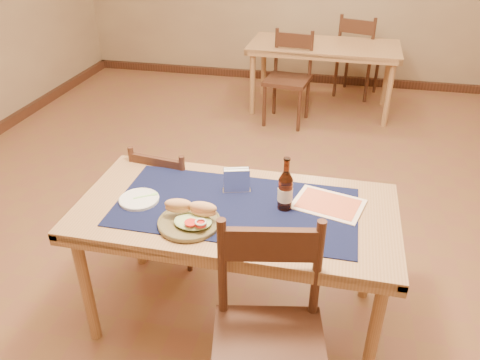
% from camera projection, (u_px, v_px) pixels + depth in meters
% --- Properties ---
extents(room, '(6.04, 7.04, 2.84)m').
position_uv_depth(room, '(266.00, 37.00, 2.69)').
color(room, brown).
rests_on(room, ground).
extents(main_table, '(1.60, 0.80, 0.75)m').
position_uv_depth(main_table, '(236.00, 220.00, 2.38)').
color(main_table, '#A47A4D').
rests_on(main_table, ground).
extents(placemat, '(1.20, 0.60, 0.01)m').
position_uv_depth(placemat, '(236.00, 207.00, 2.34)').
color(placemat, '#0E1135').
rests_on(placemat, main_table).
extents(baseboard, '(6.00, 7.00, 0.10)m').
position_uv_depth(baseboard, '(261.00, 227.00, 3.37)').
color(baseboard, '#422417').
rests_on(baseboard, ground).
extents(back_table, '(1.63, 0.84, 0.75)m').
position_uv_depth(back_table, '(324.00, 52.00, 5.12)').
color(back_table, '#A47A4D').
rests_on(back_table, ground).
extents(chair_main_far, '(0.44, 0.44, 0.84)m').
position_uv_depth(chair_main_far, '(172.00, 199.00, 2.98)').
color(chair_main_far, '#422417').
rests_on(chair_main_far, ground).
extents(chair_main_near, '(0.54, 0.54, 1.00)m').
position_uv_depth(chair_main_near, '(269.00, 338.00, 1.92)').
color(chair_main_near, '#422417').
rests_on(chair_main_near, ground).
extents(chair_back_near, '(0.49, 0.49, 0.95)m').
position_uv_depth(chair_back_near, '(289.00, 77.00, 4.92)').
color(chair_back_near, '#422417').
rests_on(chair_back_near, ground).
extents(chair_back_far, '(0.57, 0.57, 0.98)m').
position_uv_depth(chair_back_far, '(358.00, 55.00, 5.60)').
color(chair_back_far, '#422417').
rests_on(chair_back_far, ground).
extents(sandwich_plate, '(0.30, 0.30, 0.11)m').
position_uv_depth(sandwich_plate, '(190.00, 218.00, 2.19)').
color(sandwich_plate, brown).
rests_on(sandwich_plate, placemat).
extents(side_plate, '(0.20, 0.20, 0.02)m').
position_uv_depth(side_plate, '(139.00, 199.00, 2.38)').
color(side_plate, white).
rests_on(side_plate, placemat).
extents(fork, '(0.11, 0.08, 0.00)m').
position_uv_depth(fork, '(148.00, 196.00, 2.40)').
color(fork, '#9FE980').
rests_on(fork, side_plate).
extents(beer_bottle, '(0.07, 0.07, 0.28)m').
position_uv_depth(beer_bottle, '(285.00, 190.00, 2.27)').
color(beer_bottle, '#4E200E').
rests_on(beer_bottle, placemat).
extents(napkin_holder, '(0.15, 0.09, 0.13)m').
position_uv_depth(napkin_holder, '(237.00, 181.00, 2.44)').
color(napkin_holder, silver).
rests_on(napkin_holder, placemat).
extents(menu_card, '(0.39, 0.32, 0.01)m').
position_uv_depth(menu_card, '(328.00, 204.00, 2.35)').
color(menu_card, '#FDDEBF').
rests_on(menu_card, placemat).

